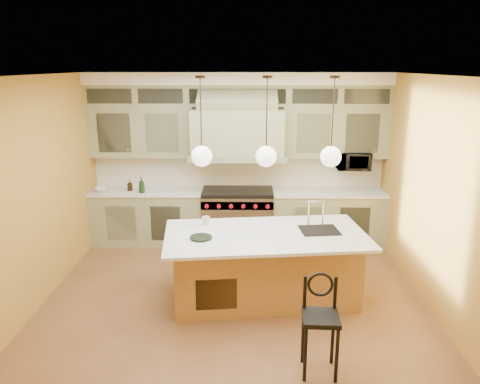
{
  "coord_description": "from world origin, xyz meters",
  "views": [
    {
      "loc": [
        0.18,
        -5.53,
        3.02
      ],
      "look_at": [
        0.07,
        0.7,
        1.32
      ],
      "focal_mm": 35.0,
      "sensor_mm": 36.0,
      "label": 1
    }
  ],
  "objects_px": {
    "kitchen_island": "(265,264)",
    "counter_stool": "(320,319)",
    "range": "(238,216)",
    "microwave": "(353,161)"
  },
  "relations": [
    {
      "from": "kitchen_island",
      "to": "counter_stool",
      "type": "relative_size",
      "value": 2.64
    },
    {
      "from": "range",
      "to": "counter_stool",
      "type": "bearing_deg",
      "value": -75.63
    },
    {
      "from": "kitchen_island",
      "to": "counter_stool",
      "type": "bearing_deg",
      "value": -78.85
    },
    {
      "from": "kitchen_island",
      "to": "microwave",
      "type": "height_order",
      "value": "microwave"
    },
    {
      "from": "kitchen_island",
      "to": "counter_stool",
      "type": "xyz_separation_m",
      "value": [
        0.5,
        -1.56,
        0.11
      ]
    },
    {
      "from": "range",
      "to": "counter_stool",
      "type": "height_order",
      "value": "counter_stool"
    },
    {
      "from": "range",
      "to": "counter_stool",
      "type": "distance_m",
      "value": 3.63
    },
    {
      "from": "range",
      "to": "microwave",
      "type": "xyz_separation_m",
      "value": [
        1.95,
        0.11,
        0.96
      ]
    },
    {
      "from": "counter_stool",
      "to": "microwave",
      "type": "distance_m",
      "value": 3.87
    },
    {
      "from": "kitchen_island",
      "to": "counter_stool",
      "type": "distance_m",
      "value": 1.64
    }
  ]
}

